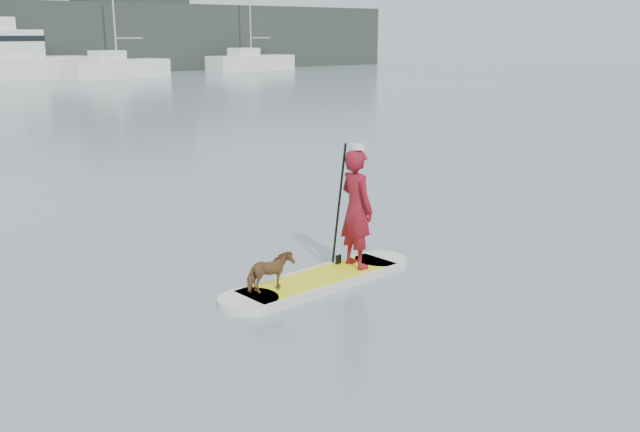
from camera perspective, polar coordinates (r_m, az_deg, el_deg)
ground at (r=15.11m, az=2.46°, el=1.24°), size 140.00×140.00×0.00m
paddleboard at (r=10.10m, az=0.00°, el=-5.17°), size 3.29×1.01×0.12m
paddler at (r=10.30m, az=2.93°, el=0.59°), size 0.45×0.65×1.73m
white_cap at (r=10.12m, az=3.00°, el=5.55°), size 0.22×0.22×0.07m
dog at (r=9.45m, az=-4.02°, el=-4.51°), size 0.64×0.31×0.53m
paddle at (r=10.42m, az=1.50°, el=-0.31°), size 0.10×0.30×2.00m
sailboat_e at (r=58.65m, az=-15.96°, el=11.37°), size 8.41×4.03×11.70m
sailboat_f at (r=68.05m, az=-5.57°, el=12.24°), size 9.03×3.92×13.08m
motor_yacht_a at (r=60.08m, az=-23.51°, el=11.63°), size 10.22×3.59×6.05m
shore_building_east at (r=70.84m, az=-14.79°, el=14.45°), size 10.00×4.00×8.00m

